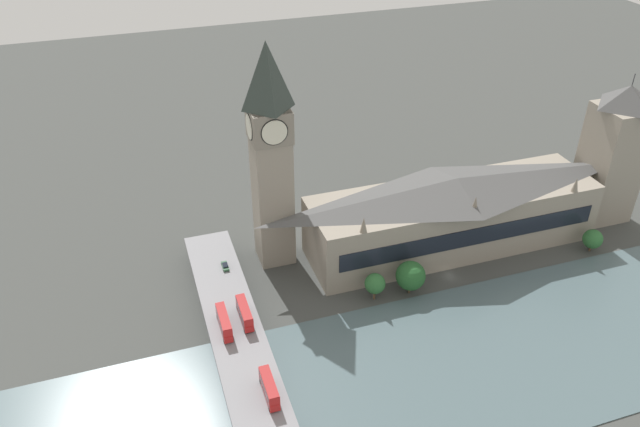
% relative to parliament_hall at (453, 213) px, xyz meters
% --- Properties ---
extents(ground_plane, '(600.00, 600.00, 0.00)m').
position_rel_parliament_hall_xyz_m(ground_plane, '(-15.77, 8.00, -12.88)').
color(ground_plane, '#424442').
extents(river_water, '(56.92, 360.00, 0.30)m').
position_rel_parliament_hall_xyz_m(river_water, '(-50.23, 8.00, -12.73)').
color(river_water, '#4C6066').
rests_on(river_water, ground_plane).
extents(parliament_hall, '(26.00, 97.10, 25.90)m').
position_rel_parliament_hall_xyz_m(parliament_hall, '(0.00, 0.00, 0.00)').
color(parliament_hall, gray).
rests_on(parliament_hall, ground_plane).
extents(clock_tower, '(12.34, 12.34, 72.87)m').
position_rel_parliament_hall_xyz_m(clock_tower, '(11.77, 58.12, 25.61)').
color(clock_tower, gray).
rests_on(clock_tower, ground_plane).
extents(victoria_tower, '(16.43, 16.43, 53.80)m').
position_rel_parliament_hall_xyz_m(victoria_tower, '(0.06, -60.76, 12.02)').
color(victoria_tower, gray).
rests_on(victoria_tower, ground_plane).
extents(road_bridge, '(145.83, 14.50, 6.37)m').
position_rel_parliament_hall_xyz_m(road_bridge, '(-50.23, 78.94, -7.69)').
color(road_bridge, slate).
rests_on(road_bridge, ground_plane).
extents(double_decker_bus_lead, '(10.89, 2.64, 5.09)m').
position_rel_parliament_hall_xyz_m(double_decker_bus_lead, '(-50.23, 75.87, -3.69)').
color(double_decker_bus_lead, red).
rests_on(double_decker_bus_lead, road_bridge).
extents(double_decker_bus_mid, '(11.46, 2.63, 4.94)m').
position_rel_parliament_hall_xyz_m(double_decker_bus_mid, '(-22.25, 75.65, -3.77)').
color(double_decker_bus_mid, red).
rests_on(double_decker_bus_mid, road_bridge).
extents(double_decker_bus_rear, '(11.77, 2.54, 5.09)m').
position_rel_parliament_hall_xyz_m(double_decker_bus_rear, '(-24.21, 81.70, -3.70)').
color(double_decker_bus_rear, red).
rests_on(double_decker_bus_rear, road_bridge).
extents(car_northbound_mid, '(4.60, 1.85, 1.31)m').
position_rel_parliament_hall_xyz_m(car_northbound_mid, '(2.84, 76.32, -5.84)').
color(car_northbound_mid, '#2D5638').
rests_on(car_northbound_mid, road_bridge).
extents(tree_embankment_near, '(6.54, 6.54, 8.10)m').
position_rel_parliament_hall_xyz_m(tree_embankment_near, '(-18.43, -43.43, -8.06)').
color(tree_embankment_near, brown).
rests_on(tree_embankment_near, ground_plane).
extents(tree_embankment_mid, '(9.12, 9.12, 11.14)m').
position_rel_parliament_hall_xyz_m(tree_embankment_mid, '(-19.04, 23.83, -6.30)').
color(tree_embankment_mid, brown).
rests_on(tree_embankment_mid, ground_plane).
extents(tree_embankment_far, '(6.33, 6.33, 9.07)m').
position_rel_parliament_hall_xyz_m(tree_embankment_far, '(-18.37, 35.17, -6.99)').
color(tree_embankment_far, brown).
rests_on(tree_embankment_far, ground_plane).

